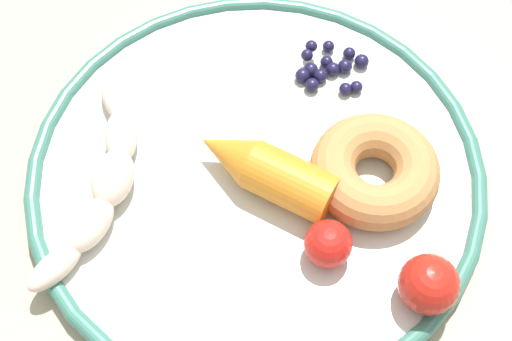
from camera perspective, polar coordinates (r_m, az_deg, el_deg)
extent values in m
cube|color=#9F9880|center=(0.57, -2.60, -4.29)|extent=(1.04, 0.86, 0.03)
cylinder|color=silver|center=(0.56, 0.00, -0.31)|extent=(0.34, 0.34, 0.01)
torus|color=#377262|center=(0.56, 0.00, 0.00)|extent=(0.35, 0.35, 0.01)
ellipsoid|color=#F7D8C0|center=(0.53, -15.39, -7.27)|extent=(0.02, 0.05, 0.02)
ellipsoid|color=#F7D8C0|center=(0.54, -12.72, -4.12)|extent=(0.04, 0.05, 0.02)
ellipsoid|color=#F7D8C0|center=(0.55, -11.07, -0.60)|extent=(0.05, 0.06, 0.03)
ellipsoid|color=#F7D8C0|center=(0.57, -10.44, 2.63)|extent=(0.05, 0.05, 0.02)
ellipsoid|color=#F7D8C0|center=(0.59, -10.87, 5.54)|extent=(0.05, 0.04, 0.02)
cylinder|color=orange|center=(0.53, 2.74, -0.94)|extent=(0.07, 0.06, 0.04)
cone|color=orange|center=(0.54, -2.30, 1.48)|extent=(0.05, 0.05, 0.04)
torus|color=#B97F48|center=(0.55, 9.21, 0.00)|extent=(0.13, 0.13, 0.03)
sphere|color=#191638|center=(0.61, 5.52, 8.40)|extent=(0.01, 0.01, 0.01)
sphere|color=#191638|center=(0.62, 5.66, 9.59)|extent=(0.01, 0.01, 0.01)
sphere|color=#191638|center=(0.62, 8.22, 8.41)|extent=(0.01, 0.01, 0.01)
sphere|color=#191638|center=(0.60, 3.64, 7.38)|extent=(0.01, 0.01, 0.01)
sphere|color=#191638|center=(0.61, 4.28, 7.82)|extent=(0.01, 0.01, 0.01)
sphere|color=#191638|center=(0.60, 6.98, 6.31)|extent=(0.01, 0.01, 0.01)
sphere|color=#191638|center=(0.61, 6.93, 8.04)|extent=(0.01, 0.01, 0.01)
sphere|color=#191638|center=(0.60, 4.38, 6.64)|extent=(0.01, 0.01, 0.01)
sphere|color=#191638|center=(0.61, 6.00, 7.85)|extent=(0.01, 0.01, 0.01)
sphere|color=#191638|center=(0.62, 7.26, 9.02)|extent=(0.01, 0.01, 0.01)
sphere|color=#191638|center=(0.60, 5.02, 7.35)|extent=(0.01, 0.01, 0.01)
sphere|color=#191638|center=(0.60, 7.82, 6.45)|extent=(0.01, 0.01, 0.01)
sphere|color=#191638|center=(0.61, 4.32, 9.63)|extent=(0.01, 0.01, 0.01)
sphere|color=#191638|center=(0.61, 3.99, 8.95)|extent=(0.01, 0.01, 0.01)
sphere|color=red|center=(0.51, 5.63, -5.71)|extent=(0.03, 0.03, 0.03)
sphere|color=red|center=(0.51, 13.29, -8.61)|extent=(0.04, 0.04, 0.04)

